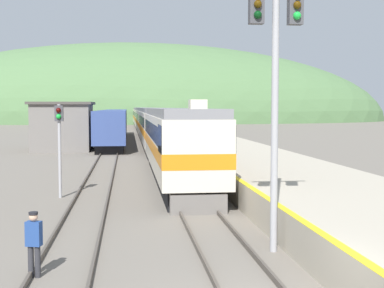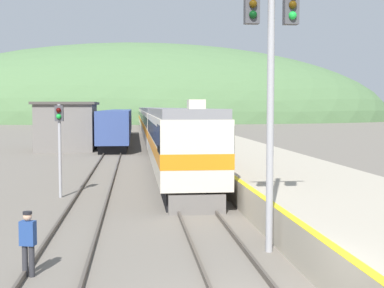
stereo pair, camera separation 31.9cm
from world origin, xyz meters
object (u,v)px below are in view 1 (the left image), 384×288
Objects in this scene: carriage_third at (147,121)px; siding_train at (114,125)px; carriage_fourth at (143,118)px; carriage_fifth at (140,116)px; track_worker at (34,241)px; express_train_lead_car at (177,141)px; signal_mast_main at (276,56)px; signal_post_siding at (59,131)px; carriage_second at (156,127)px.

siding_train is at bearing -117.26° from carriage_third.
carriage_third and carriage_fourth have the same top height.
carriage_fifth reaches higher than track_worker.
express_train_lead_car is 15.18m from signal_mast_main.
carriage_third reaches higher than siding_train.
express_train_lead_car reaches higher than carriage_third.
express_train_lead_car is at bearing 40.30° from signal_post_siding.
carriage_second is at bearing 92.23° from signal_mast_main.
carriage_second is at bearing 90.00° from express_train_lead_car.
express_train_lead_car reaches higher than siding_train.
carriage_fourth is at bearing 90.00° from express_train_lead_car.
signal_mast_main is 7.99m from track_worker.
signal_mast_main reaches higher than siding_train.
carriage_third is (0.00, 43.69, -0.01)m from express_train_lead_car.
express_train_lead_car is 2.30× the size of signal_mast_main.
signal_mast_main is at bearing -89.21° from carriage_fifth.
signal_mast_main is at bearing 13.72° from track_worker.
carriage_third is at bearing 91.38° from signal_mast_main.
siding_train is 50.56m from signal_mast_main.
carriage_third is 9.37m from siding_train.
signal_post_siding reaches higher than carriage_third.
signal_mast_main reaches higher than track_worker.
siding_train is 9.09× the size of signal_post_siding.
carriage_fifth is at bearing 90.79° from signal_mast_main.
signal_post_siding is at bearing -93.51° from carriage_fifth.
carriage_fourth and carriage_fifth have the same top height.
siding_train is at bearing 96.49° from signal_mast_main.
carriage_fourth is 0.56× the size of siding_train.
signal_mast_main is at bearing -54.27° from signal_post_siding.
carriage_third is 58.55m from signal_mast_main.
signal_post_siding is (-5.71, -26.29, 0.82)m from carriage_second.
express_train_lead_car reaches higher than signal_post_siding.
express_train_lead_car is at bearing 73.20° from track_worker.
siding_train is 4.57× the size of signal_mast_main.
carriage_third is 1.00× the size of carriage_fourth.
track_worker is (-4.92, -82.23, -1.29)m from carriage_fourth.
express_train_lead_car is 4.57× the size of signal_post_siding.
express_train_lead_car is 0.90× the size of carriage_third.
siding_train is at bearing 107.12° from carriage_second.
express_train_lead_car is 12.12× the size of track_worker.
carriage_fourth is 82.38m from track_worker.
carriage_second is 1.00× the size of carriage_fourth.
carriage_second is 14.57m from siding_train.
siding_train is 40.25m from signal_post_siding.
carriage_second is 1.00× the size of carriage_third.
express_train_lead_car is 88.18m from carriage_fifth.
express_train_lead_car is 17.07m from track_worker.
carriage_fourth is (0.00, 65.93, -0.01)m from express_train_lead_car.
carriage_second is at bearing 77.74° from signal_post_siding.
carriage_fourth is (0.00, 22.24, 0.00)m from carriage_third.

